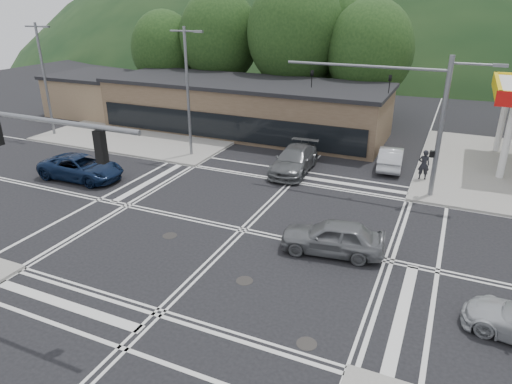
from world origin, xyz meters
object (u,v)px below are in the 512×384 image
at_px(car_blue_west, 81,167).
at_px(pedestrian, 424,165).
at_px(car_northbound, 294,160).
at_px(car_grey_center, 333,237).
at_px(car_queue_b, 354,137).
at_px(car_queue_a, 391,157).

xyz_separation_m(car_blue_west, pedestrian, (19.96, 8.43, 0.34)).
relative_size(car_northbound, pedestrian, 2.89).
height_order(car_grey_center, car_queue_b, car_queue_b).
relative_size(car_blue_west, car_queue_b, 1.14).
distance_m(car_northbound, pedestrian, 8.17).
height_order(car_queue_a, pedestrian, pedestrian).
height_order(car_queue_b, pedestrian, pedestrian).
relative_size(car_queue_b, car_northbound, 0.87).
bearing_deg(car_queue_b, car_queue_a, 139.45).
distance_m(car_grey_center, car_queue_a, 12.72).
bearing_deg(car_grey_center, car_northbound, -158.93).
height_order(car_northbound, pedestrian, pedestrian).
height_order(car_blue_west, car_queue_b, car_queue_b).
distance_m(car_queue_b, pedestrian, 7.84).
distance_m(car_grey_center, pedestrian, 11.29).
bearing_deg(car_blue_west, pedestrian, -68.96).
bearing_deg(car_queue_b, car_blue_west, 51.12).
relative_size(car_grey_center, car_queue_b, 0.96).
distance_m(car_queue_a, car_northbound, 6.69).
distance_m(car_blue_west, car_grey_center, 17.28).
bearing_deg(car_blue_west, car_queue_a, -61.89).
xyz_separation_m(car_queue_a, car_northbound, (-5.76, -3.41, 0.08)).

